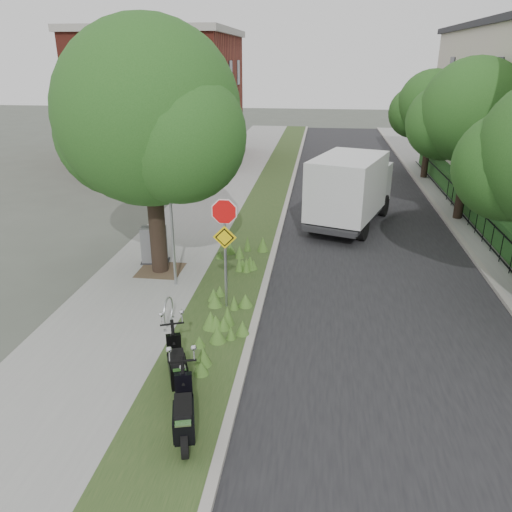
{
  "coord_description": "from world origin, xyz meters",
  "views": [
    {
      "loc": [
        1.01,
        -11.61,
        6.58
      ],
      "look_at": [
        -0.69,
        1.51,
        1.3
      ],
      "focal_mm": 35.0,
      "sensor_mm": 36.0,
      "label": 1
    }
  ],
  "objects": [
    {
      "name": "ground",
      "position": [
        0.0,
        0.0,
        0.0
      ],
      "size": [
        120.0,
        120.0,
        0.0
      ],
      "primitive_type": "plane",
      "color": "#4C5147",
      "rests_on": "ground"
    },
    {
      "name": "sidewalk_near",
      "position": [
        -4.25,
        10.0,
        0.06
      ],
      "size": [
        3.5,
        60.0,
        0.12
      ],
      "primitive_type": "cube",
      "color": "gray",
      "rests_on": "ground"
    },
    {
      "name": "verge",
      "position": [
        -1.5,
        10.0,
        0.06
      ],
      "size": [
        2.0,
        60.0,
        0.12
      ],
      "primitive_type": "cube",
      "color": "#27411C",
      "rests_on": "ground"
    },
    {
      "name": "kerb_near",
      "position": [
        -0.5,
        10.0,
        0.07
      ],
      "size": [
        0.2,
        60.0,
        0.13
      ],
      "primitive_type": "cube",
      "color": "#9E9991",
      "rests_on": "ground"
    },
    {
      "name": "road",
      "position": [
        3.0,
        10.0,
        0.01
      ],
      "size": [
        7.0,
        60.0,
        0.01
      ],
      "primitive_type": "cube",
      "color": "black",
      "rests_on": "ground"
    },
    {
      "name": "kerb_far",
      "position": [
        6.5,
        10.0,
        0.07
      ],
      "size": [
        0.2,
        60.0,
        0.13
      ],
      "primitive_type": "cube",
      "color": "#9E9991",
      "rests_on": "ground"
    },
    {
      "name": "footpath_far",
      "position": [
        8.2,
        10.0,
        0.06
      ],
      "size": [
        3.2,
        60.0,
        0.12
      ],
      "primitive_type": "cube",
      "color": "gray",
      "rests_on": "ground"
    },
    {
      "name": "street_tree_main",
      "position": [
        -4.08,
        2.86,
        4.8
      ],
      "size": [
        6.21,
        5.54,
        7.66
      ],
      "color": "black",
      "rests_on": "ground"
    },
    {
      "name": "bare_post",
      "position": [
        -3.2,
        1.8,
        2.12
      ],
      "size": [
        0.08,
        0.08,
        4.0
      ],
      "color": "#A5A8AD",
      "rests_on": "ground"
    },
    {
      "name": "bike_hoop",
      "position": [
        -2.7,
        -0.6,
        0.5
      ],
      "size": [
        0.06,
        0.78,
        0.77
      ],
      "color": "#A5A8AD",
      "rests_on": "ground"
    },
    {
      "name": "sign_assembly",
      "position": [
        -1.4,
        0.58,
        2.33
      ],
      "size": [
        0.94,
        0.08,
        3.22
      ],
      "color": "#A5A8AD",
      "rests_on": "ground"
    },
    {
      "name": "fence_far",
      "position": [
        7.2,
        10.0,
        0.67
      ],
      "size": [
        0.04,
        24.0,
        1.0
      ],
      "color": "black",
      "rests_on": "ground"
    },
    {
      "name": "hedge_far",
      "position": [
        7.9,
        10.0,
        0.67
      ],
      "size": [
        1.0,
        24.0,
        1.1
      ],
      "primitive_type": "cube",
      "color": "#163F17",
      "rests_on": "footpath_far"
    },
    {
      "name": "brick_building",
      "position": [
        -9.5,
        22.0,
        4.21
      ],
      "size": [
        9.4,
        10.4,
        8.3
      ],
      "color": "maroon",
      "rests_on": "ground"
    },
    {
      "name": "far_tree_b",
      "position": [
        6.94,
        10.05,
        4.37
      ],
      "size": [
        4.83,
        4.31,
        6.56
      ],
      "color": "black",
      "rests_on": "ground"
    },
    {
      "name": "far_tree_c",
      "position": [
        6.94,
        18.04,
        3.95
      ],
      "size": [
        4.37,
        3.89,
        5.93
      ],
      "color": "black",
      "rests_on": "ground"
    },
    {
      "name": "scooter_near",
      "position": [
        -1.74,
        -3.12,
        0.53
      ],
      "size": [
        0.82,
        1.68,
        0.84
      ],
      "color": "black",
      "rests_on": "ground"
    },
    {
      "name": "scooter_far",
      "position": [
        -1.2,
        -4.6,
        0.54
      ],
      "size": [
        0.69,
        1.8,
        0.87
      ],
      "color": "black",
      "rests_on": "ground"
    },
    {
      "name": "box_truck",
      "position": [
        2.3,
        8.68,
        1.66
      ],
      "size": [
        3.84,
        6.02,
        2.55
      ],
      "color": "#262628",
      "rests_on": "ground"
    },
    {
      "name": "utility_cabinet",
      "position": [
        -4.4,
        3.5,
        0.7
      ],
      "size": [
        1.0,
        0.75,
        1.22
      ],
      "color": "#262628",
      "rests_on": "ground"
    }
  ]
}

